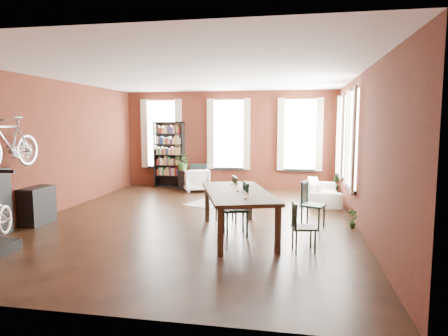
% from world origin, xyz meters
% --- Properties ---
extents(room, '(9.00, 9.04, 3.22)m').
position_xyz_m(room, '(0.25, 0.62, 2.14)').
color(room, black).
rests_on(room, ground).
extents(dining_table, '(1.88, 2.76, 0.86)m').
position_xyz_m(dining_table, '(1.10, -0.99, 0.43)').
color(dining_table, '#4A3D2C').
rests_on(dining_table, ground).
extents(dining_chair_a, '(0.60, 0.60, 1.03)m').
position_xyz_m(dining_chair_a, '(1.06, -1.01, 0.51)').
color(dining_chair_a, '#183533').
rests_on(dining_chair_a, ground).
extents(dining_chair_b, '(0.59, 0.59, 1.01)m').
position_xyz_m(dining_chair_b, '(0.71, -0.08, 0.50)').
color(dining_chair_b, black).
rests_on(dining_chair_b, ground).
extents(dining_chair_c, '(0.46, 0.46, 0.84)m').
position_xyz_m(dining_chair_c, '(2.35, -1.77, 0.42)').
color(dining_chair_c, black).
rests_on(dining_chair_c, ground).
extents(dining_chair_d, '(0.57, 0.57, 0.97)m').
position_xyz_m(dining_chair_d, '(2.56, -0.19, 0.48)').
color(dining_chair_d, '#1A3A39').
rests_on(dining_chair_d, ground).
extents(bookshelf, '(1.00, 0.32, 2.20)m').
position_xyz_m(bookshelf, '(-2.00, 4.30, 1.10)').
color(bookshelf, black).
rests_on(bookshelf, ground).
extents(white_armchair, '(0.99, 0.96, 0.79)m').
position_xyz_m(white_armchair, '(-0.93, 3.74, 0.39)').
color(white_armchair, white).
rests_on(white_armchair, ground).
extents(cream_sofa, '(0.61, 2.08, 0.81)m').
position_xyz_m(cream_sofa, '(2.95, 2.60, 0.41)').
color(cream_sofa, beige).
rests_on(cream_sofa, ground).
extents(striped_rug, '(1.43, 1.73, 0.01)m').
position_xyz_m(striped_rug, '(-0.05, 2.01, 0.01)').
color(striped_rug, black).
rests_on(striped_rug, ground).
extents(bike_wall_rack, '(0.16, 0.60, 1.30)m').
position_xyz_m(bike_wall_rack, '(-3.40, -1.80, 0.65)').
color(bike_wall_rack, black).
rests_on(bike_wall_rack, ground).
extents(console_table, '(0.40, 0.80, 0.80)m').
position_xyz_m(console_table, '(-3.28, -0.90, 0.40)').
color(console_table, black).
rests_on(console_table, ground).
extents(plant_stand, '(0.36, 0.36, 0.62)m').
position_xyz_m(plant_stand, '(-1.36, 3.89, 0.31)').
color(plant_stand, black).
rests_on(plant_stand, ground).
extents(plant_by_sofa, '(0.47, 0.74, 0.31)m').
position_xyz_m(plant_by_sofa, '(3.37, 3.79, 0.15)').
color(plant_by_sofa, '#265421').
rests_on(plant_by_sofa, ground).
extents(plant_small, '(0.39, 0.47, 0.15)m').
position_xyz_m(plant_small, '(3.37, -0.08, 0.07)').
color(plant_small, '#254E1F').
rests_on(plant_small, ground).
extents(bicycle_hung, '(0.47, 1.00, 1.66)m').
position_xyz_m(bicycle_hung, '(-3.15, -1.80, 2.13)').
color(bicycle_hung, '#A5A8AD').
rests_on(bicycle_hung, bike_wall_rack).
extents(plant_on_stand, '(0.61, 0.65, 0.45)m').
position_xyz_m(plant_on_stand, '(-1.38, 3.86, 0.85)').
color(plant_on_stand, '#345B24').
rests_on(plant_on_stand, plant_stand).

